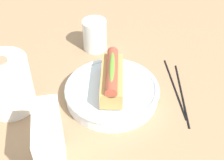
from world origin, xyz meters
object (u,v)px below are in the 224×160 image
(chopstick_far, at_px, (182,95))
(hotdog_front, at_px, (112,77))
(serving_bowl, at_px, (112,92))
(water_glass, at_px, (95,36))
(chopstick_near, at_px, (174,87))
(napkin_box, at_px, (51,147))
(paper_towel_roll, at_px, (7,84))

(chopstick_far, bearing_deg, hotdog_front, 93.82)
(chopstick_far, bearing_deg, serving_bowl, 93.82)
(serving_bowl, relative_size, hotdog_front, 1.45)
(water_glass, bearing_deg, serving_bowl, -172.58)
(water_glass, relative_size, chopstick_far, 0.41)
(serving_bowl, relative_size, chopstick_near, 1.02)
(serving_bowl, distance_m, hotdog_front, 0.04)
(water_glass, distance_m, chopstick_far, 0.30)
(serving_bowl, distance_m, napkin_box, 0.23)
(paper_towel_roll, bearing_deg, water_glass, -44.36)
(paper_towel_roll, distance_m, chopstick_near, 0.40)
(paper_towel_roll, height_order, napkin_box, napkin_box)
(chopstick_far, bearing_deg, paper_towel_roll, 95.70)
(napkin_box, bearing_deg, chopstick_far, -63.71)
(serving_bowl, relative_size, water_glass, 2.50)
(water_glass, bearing_deg, paper_towel_roll, 135.64)
(serving_bowl, xyz_separation_m, napkin_box, (-0.19, 0.13, 0.05))
(hotdog_front, bearing_deg, water_glass, 7.42)
(napkin_box, distance_m, chopstick_far, 0.36)
(napkin_box, bearing_deg, hotdog_front, -38.66)
(hotdog_front, xyz_separation_m, paper_towel_roll, (0.00, 0.24, 0.00))
(serving_bowl, bearing_deg, napkin_box, 145.74)
(chopstick_near, bearing_deg, chopstick_far, -157.58)
(paper_towel_roll, bearing_deg, serving_bowl, -90.05)
(paper_towel_roll, relative_size, chopstick_near, 0.61)
(hotdog_front, relative_size, paper_towel_roll, 1.16)
(serving_bowl, xyz_separation_m, chopstick_near, (0.02, -0.16, -0.02))
(hotdog_front, distance_m, chopstick_far, 0.18)
(water_glass, xyz_separation_m, chopstick_far, (-0.22, -0.20, -0.04))
(chopstick_near, height_order, chopstick_far, same)
(napkin_box, bearing_deg, paper_towel_roll, 25.10)
(paper_towel_roll, bearing_deg, hotdog_front, -90.05)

